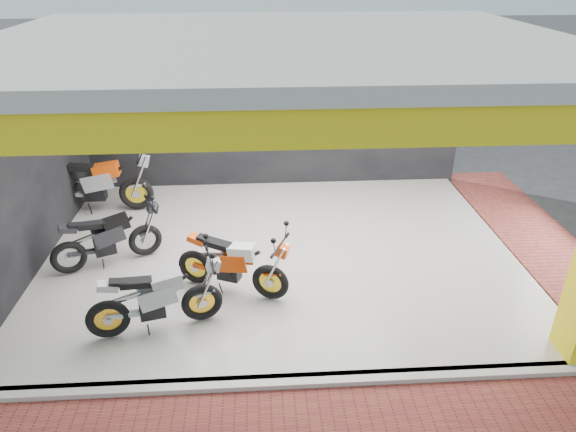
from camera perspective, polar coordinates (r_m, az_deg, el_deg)
The scene contains 13 objects.
ground at distance 7.41m, azimuth -0.01°, elevation -12.62°, with size 80.00×80.00×0.00m, color #2D2D30.
showroom_floor at distance 9.00m, azimuth -0.80°, elevation -4.22°, with size 8.00×6.00×0.10m, color white.
showroom_ceiling at distance 7.77m, azimuth -0.98°, elevation 18.73°, with size 8.40×6.40×0.20m, color beige.
back_wall at distance 11.19m, azimuth -1.66°, elevation 11.67°, with size 8.20×0.20×3.50m, color black.
left_wall at distance 9.05m, azimuth -27.87°, elevation 4.65°, with size 0.20×6.20×3.50m, color black.
header_beam_front at distance 4.91m, azimuth 0.71°, elevation 10.11°, with size 8.40×0.30×0.40m, color yellow.
header_beam_right at distance 8.94m, azimuth 26.62°, elevation 15.18°, with size 0.30×6.40×0.40m, color yellow.
floor_kerb at distance 6.62m, azimuth 0.56°, elevation -17.94°, with size 8.00×0.20×0.10m, color white.
paver_right at distance 10.38m, azimuth 26.74°, elevation -3.08°, with size 1.40×7.00×0.03m, color brown.
moto_hero at distance 7.50m, azimuth -2.01°, elevation -5.59°, with size 1.92×0.71×1.17m, color #E34109, non-canonical shape.
moto_row_a at distance 7.18m, azimuth -9.70°, elevation -7.63°, with size 1.93×0.71×1.18m, color #ACAFB4, non-canonical shape.
moto_row_b at distance 8.92m, azimuth -15.79°, elevation -1.05°, with size 1.89×0.70×1.15m, color black, non-canonical shape.
moto_row_c at distance 10.57m, azimuth -16.72°, elevation 4.07°, with size 2.28×0.84×1.39m, color #9B9DA2, non-canonical shape.
Camera 1 is at (-0.35, -5.68, 4.74)m, focal length 32.00 mm.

